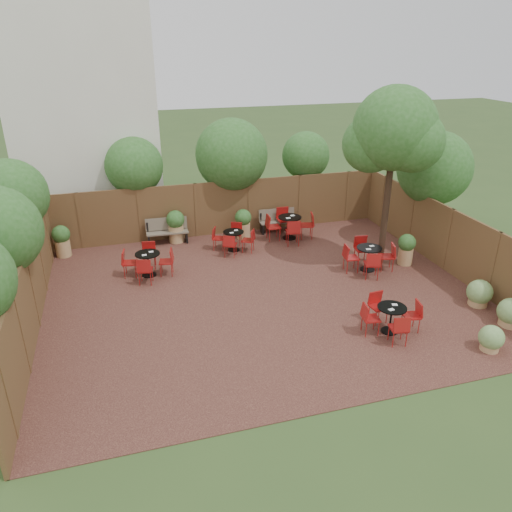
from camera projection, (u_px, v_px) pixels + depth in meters
name	position (u px, v px, depth m)	size (l,w,h in m)	color
ground	(263.00, 294.00, 14.11)	(80.00, 80.00, 0.00)	#354F23
courtyard_paving	(263.00, 294.00, 14.11)	(12.00, 10.00, 0.02)	#3C1D18
fence_back	(223.00, 208.00, 18.09)	(12.00, 0.08, 2.00)	brown
fence_left	(31.00, 291.00, 12.16)	(0.08, 10.00, 2.00)	brown
fence_right	(448.00, 240.00, 15.25)	(0.08, 10.00, 2.00)	brown
neighbour_building	(85.00, 118.00, 18.33)	(5.00, 4.00, 8.00)	silver
overhang_foliage	(206.00, 179.00, 15.40)	(15.53, 10.43, 2.65)	#285B1D
courtyard_tree	(394.00, 135.00, 14.31)	(2.65, 2.55, 5.54)	black
park_bench_left	(167.00, 230.00, 17.42)	(1.48, 0.54, 0.90)	brown
park_bench_right	(277.00, 220.00, 18.48)	(1.39, 0.50, 0.85)	brown
bistro_tables	(284.00, 253.00, 15.65)	(8.23, 8.15, 0.95)	black
planters	(211.00, 232.00, 16.91)	(11.19, 4.57, 1.16)	tan
low_shrubs	(494.00, 310.00, 12.57)	(1.86, 2.49, 0.74)	tan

